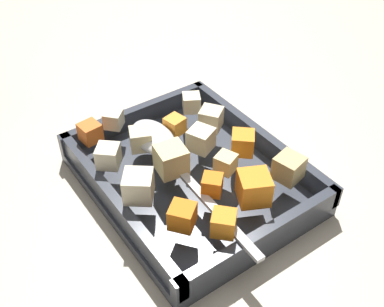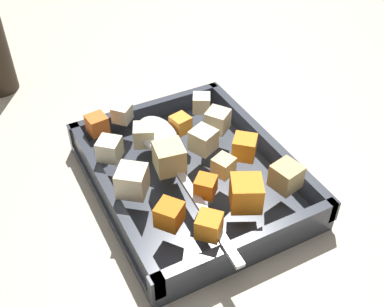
{
  "view_description": "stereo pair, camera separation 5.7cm",
  "coord_description": "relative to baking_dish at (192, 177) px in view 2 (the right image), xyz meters",
  "views": [
    {
      "loc": [
        -0.37,
        0.25,
        0.43
      ],
      "look_at": [
        -0.01,
        -0.0,
        0.05
      ],
      "focal_mm": 44.34,
      "sensor_mm": 36.0,
      "label": 1
    },
    {
      "loc": [
        -0.4,
        0.2,
        0.43
      ],
      "look_at": [
        -0.01,
        -0.0,
        0.05
      ],
      "focal_mm": 44.34,
      "sensor_mm": 36.0,
      "label": 2
    }
  ],
  "objects": [
    {
      "name": "ground_plane",
      "position": [
        0.01,
        0.0,
        -0.01
      ],
      "size": [
        4.0,
        4.0,
        0.0
      ],
      "primitive_type": "plane",
      "color": "#BCB29E"
    },
    {
      "name": "baking_dish",
      "position": [
        0.0,
        0.0,
        0.0
      ],
      "size": [
        0.28,
        0.23,
        0.04
      ],
      "color": "#333842",
      "rests_on": "ground_plane"
    },
    {
      "name": "carrot_chunk_near_left",
      "position": [
        -0.09,
        -0.02,
        0.05
      ],
      "size": [
        0.05,
        0.05,
        0.03
      ],
      "primitive_type": "cube",
      "rotation": [
        0.0,
        0.0,
        1.11
      ],
      "color": "orange",
      "rests_on": "baking_dish"
    },
    {
      "name": "carrot_chunk_far_right",
      "position": [
        -0.02,
        -0.06,
        0.04
      ],
      "size": [
        0.04,
        0.04,
        0.03
      ],
      "primitive_type": "cube",
      "rotation": [
        0.0,
        0.0,
        5.56
      ],
      "color": "orange",
      "rests_on": "baking_dish"
    },
    {
      "name": "carrot_chunk_near_spoon",
      "position": [
        0.06,
        -0.01,
        0.04
      ],
      "size": [
        0.03,
        0.03,
        0.02
      ],
      "primitive_type": "cube",
      "rotation": [
        0.0,
        0.0,
        4.93
      ],
      "color": "orange",
      "rests_on": "baking_dish"
    },
    {
      "name": "carrot_chunk_mid_right",
      "position": [
        0.11,
        0.08,
        0.04
      ],
      "size": [
        0.03,
        0.03,
        0.02
      ],
      "primitive_type": "cube",
      "rotation": [
        0.0,
        0.0,
        4.83
      ],
      "color": "orange",
      "rests_on": "baking_dish"
    },
    {
      "name": "carrot_chunk_center",
      "position": [
        -0.06,
        0.01,
        0.04
      ],
      "size": [
        0.03,
        0.03,
        0.02
      ],
      "primitive_type": "cube",
      "rotation": [
        0.0,
        0.0,
        0.76
      ],
      "color": "orange",
      "rests_on": "baking_dish"
    },
    {
      "name": "carrot_chunk_under_handle",
      "position": [
        -0.11,
        0.04,
        0.04
      ],
      "size": [
        0.04,
        0.04,
        0.02
      ],
      "primitive_type": "cube",
      "rotation": [
        0.0,
        0.0,
        2.34
      ],
      "color": "orange",
      "rests_on": "baking_dish"
    },
    {
      "name": "carrot_chunk_back_center",
      "position": [
        -0.08,
        0.07,
        0.04
      ],
      "size": [
        0.04,
        0.04,
        0.03
      ],
      "primitive_type": "cube",
      "rotation": [
        0.0,
        0.0,
        2.23
      ],
      "color": "orange",
      "rests_on": "baking_dish"
    },
    {
      "name": "potato_chunk_far_left",
      "position": [
        -0.0,
        0.03,
        0.05
      ],
      "size": [
        0.04,
        0.04,
        0.03
      ],
      "primitive_type": "cube",
      "rotation": [
        0.0,
        0.0,
        2.99
      ],
      "color": "#E0CC89",
      "rests_on": "baking_dish"
    },
    {
      "name": "potato_chunk_corner_nw",
      "position": [
        0.02,
        -0.02,
        0.04
      ],
      "size": [
        0.04,
        0.04,
        0.03
      ],
      "primitive_type": "cube",
      "rotation": [
        0.0,
        0.0,
        5.13
      ],
      "color": "beige",
      "rests_on": "baking_dish"
    },
    {
      "name": "potato_chunk_corner_se",
      "position": [
        0.06,
        0.04,
        0.04
      ],
      "size": [
        0.03,
        0.03,
        0.03
      ],
      "primitive_type": "cube",
      "rotation": [
        0.0,
        0.0,
        4.3
      ],
      "color": "beige",
      "rests_on": "baking_dish"
    },
    {
      "name": "potato_chunk_corner_sw",
      "position": [
        0.04,
        -0.06,
        0.04
      ],
      "size": [
        0.04,
        0.04,
        0.03
      ],
      "primitive_type": "cube",
      "rotation": [
        0.0,
        0.0,
        2.19
      ],
      "color": "beige",
      "rests_on": "baking_dish"
    },
    {
      "name": "potato_chunk_near_right",
      "position": [
        -0.02,
        0.08,
        0.05
      ],
      "size": [
        0.05,
        0.05,
        0.03
      ],
      "primitive_type": "cube",
      "rotation": [
        0.0,
        0.0,
        4.05
      ],
      "color": "beige",
      "rests_on": "baking_dish"
    },
    {
      "name": "potato_chunk_corner_ne",
      "position": [
        0.09,
        -0.06,
        0.04
      ],
      "size": [
        0.03,
        0.03,
        0.02
      ],
      "primitive_type": "cube",
      "rotation": [
        0.0,
        0.0,
        1.06
      ],
      "color": "beige",
      "rests_on": "baking_dish"
    },
    {
      "name": "potato_chunk_mid_left",
      "position": [
        0.12,
        0.05,
        0.04
      ],
      "size": [
        0.03,
        0.03,
        0.02
      ],
      "primitive_type": "cube",
      "rotation": [
        0.0,
        0.0,
        0.75
      ],
      "color": "beige",
      "rests_on": "baking_dish"
    },
    {
      "name": "potato_chunk_heap_side",
      "position": [
        -0.09,
        -0.07,
        0.04
      ],
      "size": [
        0.04,
        0.04,
        0.03
      ],
      "primitive_type": "cube",
      "rotation": [
        0.0,
        0.0,
        3.36
      ],
      "color": "tan",
      "rests_on": "baking_dish"
    },
    {
      "name": "potato_chunk_front_center",
      "position": [
        -0.04,
        -0.02,
        0.04
      ],
      "size": [
        0.03,
        0.03,
        0.02
      ],
      "primitive_type": "cube",
      "rotation": [
        0.0,
        0.0,
        5.1
      ],
      "color": "#E0CC89",
      "rests_on": "baking_dish"
    },
    {
      "name": "parsnip_chunk_rim_edge",
      "position": [
        0.05,
        0.09,
        0.04
      ],
      "size": [
        0.04,
        0.04,
        0.03
      ],
      "primitive_type": "cube",
      "rotation": [
        0.0,
        0.0,
        5.56
      ],
      "color": "beige",
      "rests_on": "baking_dish"
    },
    {
      "name": "serving_spoon",
      "position": [
        0.04,
        0.02,
        0.04
      ],
      "size": [
        0.26,
        0.05,
        0.02
      ],
      "rotation": [
        0.0,
        0.0,
        3.1
      ],
      "color": "silver",
      "rests_on": "baking_dish"
    }
  ]
}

